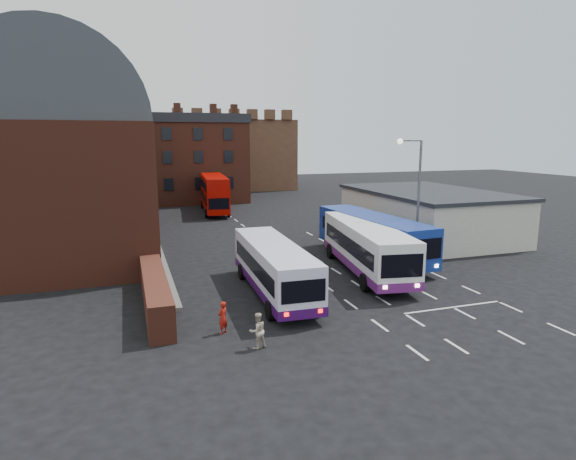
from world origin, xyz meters
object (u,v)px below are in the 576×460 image
object	(u,v)px
bus_white_outbound	(274,265)
bus_red_double	(214,193)
bus_white_inbound	(366,245)
bus_blue	(372,234)
street_lamp	(415,189)
pedestrian_red	(223,318)
pedestrian_beige	(258,331)

from	to	relation	value
bus_white_outbound	bus_red_double	xyz separation A→B (m)	(2.28, 32.08, 0.63)
bus_white_inbound	bus_blue	bearing A→B (deg)	-115.47
bus_white_outbound	bus_red_double	size ratio (longest dim) A/B	0.97
bus_white_inbound	bus_red_double	size ratio (longest dim) A/B	1.08
street_lamp	pedestrian_red	bearing A→B (deg)	-151.31
bus_white_inbound	street_lamp	xyz separation A→B (m)	(4.56, 1.52, 3.46)
bus_white_outbound	pedestrian_beige	distance (m)	7.43
pedestrian_red	pedestrian_beige	xyz separation A→B (m)	(1.12, -2.07, 0.03)
bus_blue	bus_red_double	bearing A→B (deg)	-78.83
bus_white_inbound	bus_red_double	world-z (taller)	bus_red_double
bus_white_outbound	bus_blue	distance (m)	10.82
bus_red_double	bus_white_inbound	bearing A→B (deg)	104.64
bus_blue	bus_white_outbound	bearing A→B (deg)	26.43
bus_blue	pedestrian_beige	distance (m)	17.30
street_lamp	pedestrian_red	distance (m)	18.53
street_lamp	pedestrian_beige	xyz separation A→B (m)	(-14.62, -10.69, -4.60)
bus_blue	bus_red_double	distance (m)	27.58
bus_blue	bus_red_double	world-z (taller)	bus_red_double
bus_white_outbound	bus_white_inbound	distance (m)	7.61
bus_white_outbound	street_lamp	bearing A→B (deg)	20.47
bus_white_inbound	bus_white_outbound	bearing A→B (deg)	27.27
street_lamp	pedestrian_red	size ratio (longest dim) A/B	5.75
bus_white_inbound	bus_blue	world-z (taller)	bus_blue
pedestrian_red	bus_red_double	bearing A→B (deg)	-138.36
bus_white_outbound	pedestrian_red	world-z (taller)	bus_white_outbound
bus_white_outbound	bus_blue	world-z (taller)	bus_blue
bus_blue	pedestrian_red	size ratio (longest dim) A/B	7.97
bus_red_double	pedestrian_beige	world-z (taller)	bus_red_double
pedestrian_red	bus_white_outbound	bearing A→B (deg)	-168.59
bus_white_outbound	pedestrian_red	distance (m)	6.24
bus_white_inbound	pedestrian_beige	size ratio (longest dim) A/B	7.66
bus_red_double	bus_blue	bearing A→B (deg)	110.04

